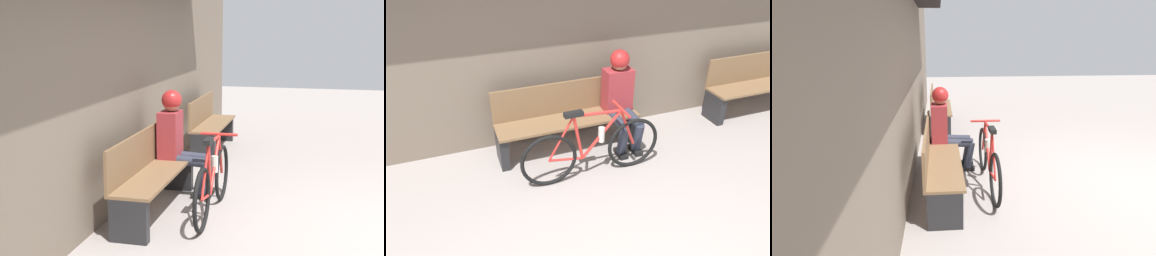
% 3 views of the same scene
% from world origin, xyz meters
% --- Properties ---
extents(storefront_wall, '(12.00, 0.56, 3.20)m').
position_xyz_m(storefront_wall, '(0.00, 2.81, 1.66)').
color(storefront_wall, '#756656').
rests_on(storefront_wall, ground_plane).
extents(park_bench_near, '(1.73, 0.42, 0.83)m').
position_xyz_m(park_bench_near, '(0.24, 2.42, 0.39)').
color(park_bench_near, brown).
rests_on(park_bench_near, ground_plane).
extents(bicycle, '(1.61, 0.40, 0.84)m').
position_xyz_m(bicycle, '(0.32, 1.79, 0.35)').
color(bicycle, black).
rests_on(bicycle, ground_plane).
extents(person_seated, '(0.34, 0.61, 1.21)m').
position_xyz_m(person_seated, '(0.90, 2.31, 0.69)').
color(person_seated, '#2D3342').
rests_on(person_seated, ground_plane).
extents(park_bench_far, '(1.59, 0.42, 0.83)m').
position_xyz_m(park_bench_far, '(3.15, 2.42, 0.39)').
color(park_bench_far, brown).
rests_on(park_bench_far, ground_plane).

